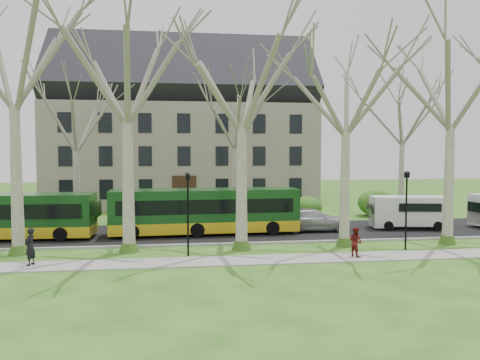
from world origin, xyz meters
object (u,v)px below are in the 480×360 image
Objects in this scene: sedan at (313,220)px; pedestrian_b at (355,242)px; pedestrian_a at (30,247)px; van_a at (409,213)px; bus_follow at (205,211)px.

pedestrian_b reaches higher than sedan.
pedestrian_a reaches higher than pedestrian_b.
pedestrian_b is (16.01, -0.20, -0.13)m from pedestrian_a.
van_a reaches higher than pedestrian_a.
pedestrian_a is at bearing 115.06° from sedan.
pedestrian_a is at bearing 62.92° from pedestrian_b.
sedan is 17.73m from pedestrian_a.
pedestrian_a is (-22.94, -7.57, -0.24)m from van_a.
pedestrian_a reaches higher than sedan.
pedestrian_b is at bearing -121.54° from van_a.
sedan is 2.90× the size of pedestrian_a.
van_a is 3.41× the size of pedestrian_b.
pedestrian_b is (-6.93, -7.77, -0.37)m from van_a.
bus_follow is 8.00× the size of pedestrian_b.
bus_follow reaches higher than sedan.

